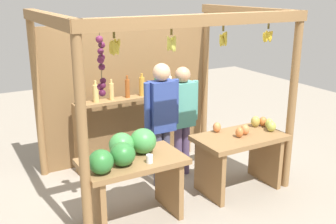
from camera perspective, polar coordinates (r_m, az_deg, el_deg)
ground_plane at (r=5.58m, az=-0.97°, el=-9.42°), size 12.00×12.00×0.00m
market_stall at (r=5.47m, az=-3.11°, el=4.78°), size 2.78×2.00×2.24m
fruit_counter_left at (r=4.41m, az=-5.44°, el=-7.32°), size 1.14×0.66×1.01m
fruit_counter_right at (r=5.22m, az=10.12°, el=-5.12°), size 1.12×0.64×0.87m
bottle_shelf_unit at (r=5.86m, az=-4.59°, el=0.34°), size 1.78×0.22×1.35m
vendor_man at (r=5.08m, az=-0.88°, el=-0.34°), size 0.48×0.22×1.61m
vendor_woman at (r=5.41m, az=2.01°, el=-0.04°), size 0.48×0.20×1.51m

